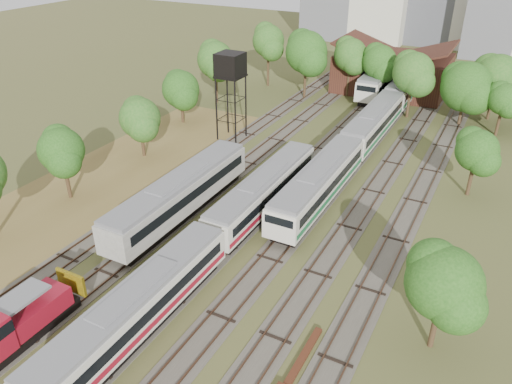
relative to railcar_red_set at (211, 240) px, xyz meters
The scene contains 14 objects.
ground 8.84m from the railcar_red_set, 76.66° to the right, with size 240.00×240.00×0.00m, color #475123.
dry_grass_patch 16.10m from the railcar_red_set, behind, with size 14.00×60.00×0.04m, color brown.
tracks 16.71m from the railcar_red_set, 85.40° to the left, with size 24.60×80.00×0.19m.
railcar_red_set is the anchor object (origin of this frame).
railcar_green_set 29.77m from the railcar_red_set, 82.28° to the left, with size 2.95×52.08×3.64m.
railcar_rear 47.51m from the railcar_red_set, 90.00° to the left, with size 3.21×16.08×3.97m.
shunter_locomotive 14.47m from the railcar_red_set, 114.51° to the right, with size 2.48×8.10×3.25m.
old_grey_coach 7.47m from the railcar_red_set, 143.44° to the left, with size 3.00×18.00×3.70m.
water_tower 25.47m from the railcar_red_set, 116.70° to the left, with size 2.94×2.94×10.19m.
rail_pile_far 12.40m from the railcar_red_set, 33.94° to the right, with size 0.44×7.08×0.23m, color #542918.
maintenance_shed 49.57m from the railcar_red_set, 88.84° to the left, with size 16.45×11.55×7.58m.
tree_band_left 21.29m from the railcar_red_set, 151.49° to the left, with size 7.32×53.26×8.68m.
tree_band_far 42.12m from the railcar_red_set, 82.07° to the left, with size 43.78×10.13×9.68m.
tree_band_right 22.85m from the railcar_red_set, 42.68° to the left, with size 4.84×43.18×7.11m.
Camera 1 is at (15.75, -17.86, 23.21)m, focal length 35.00 mm.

